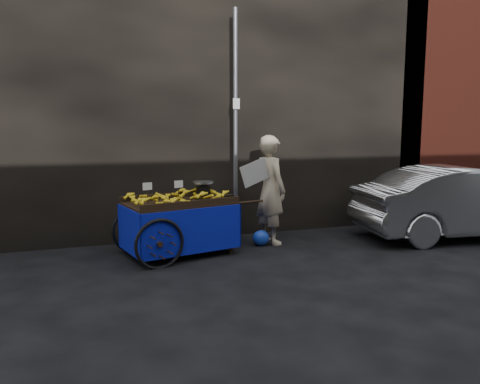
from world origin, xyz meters
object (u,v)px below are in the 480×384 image
object	(u,v)px
vendor	(270,190)
plastic_bag	(261,238)
banana_cart	(176,208)
parked_car	(464,202)

from	to	relation	value
vendor	plastic_bag	bearing A→B (deg)	103.57
banana_cart	vendor	world-z (taller)	vendor
vendor	banana_cart	bearing A→B (deg)	80.46
banana_cart	parked_car	size ratio (longest dim) A/B	0.61
plastic_bag	parked_car	distance (m)	3.80
vendor	parked_car	bearing A→B (deg)	-118.56
banana_cart	plastic_bag	world-z (taller)	banana_cart
banana_cart	vendor	xyz separation A→B (m)	(1.68, 0.21, 0.19)
banana_cart	plastic_bag	bearing A→B (deg)	-9.35
banana_cart	vendor	bearing A→B (deg)	-5.62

